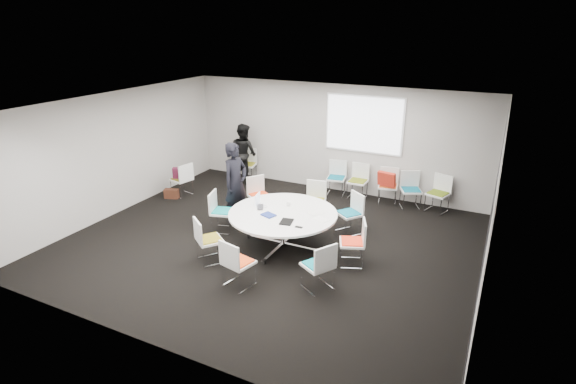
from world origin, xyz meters
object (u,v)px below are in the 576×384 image
at_px(chair_ring_b, 349,221).
at_px(chair_person_back, 247,170).
at_px(chair_ring_d, 260,202).
at_px(chair_ring_e, 222,219).
at_px(cup, 288,204).
at_px(maroon_bag, 181,173).
at_px(chair_ring_g, 238,271).
at_px(chair_spare_left, 182,186).
at_px(chair_back_d, 410,197).
at_px(person_back, 244,153).
at_px(chair_ring_a, 352,251).
at_px(chair_ring_h, 318,274).
at_px(chair_ring_f, 209,248).
at_px(conference_table, 283,222).
at_px(laptop, 262,207).
at_px(chair_ring_c, 314,208).
at_px(chair_back_e, 437,200).
at_px(person_main, 236,183).
at_px(chair_back_b, 357,188).
at_px(chair_back_c, 387,193).
at_px(brown_bag, 172,194).
at_px(chair_back_a, 336,184).

height_order(chair_ring_b, chair_person_back, same).
height_order(chair_ring_d, chair_ring_e, same).
xyz_separation_m(cup, maroon_bag, (-3.56, 0.99, -0.16)).
xyz_separation_m(chair_ring_g, chair_spare_left, (-3.57, 2.99, 0.00)).
bearing_deg(cup, chair_back_d, 55.36).
xyz_separation_m(chair_person_back, person_back, (0.00, -0.17, 0.55)).
relative_size(chair_ring_a, chair_ring_h, 1.00).
bearing_deg(chair_ring_f, person_back, 149.85).
xyz_separation_m(chair_ring_e, chair_person_back, (-1.25, 3.13, 0.00)).
bearing_deg(person_back, chair_ring_e, 132.76).
xyz_separation_m(chair_ring_d, chair_ring_e, (-0.26, -1.17, 0.00)).
bearing_deg(conference_table, laptop, 175.31).
bearing_deg(chair_ring_e, person_back, -172.59).
relative_size(chair_ring_h, chair_person_back, 1.00).
distance_m(chair_ring_a, chair_ring_c, 2.11).
bearing_deg(chair_ring_a, chair_back_e, -38.96).
distance_m(chair_back_e, person_main, 4.78).
height_order(chair_ring_h, person_back, person_back).
height_order(chair_ring_d, chair_ring_h, same).
xyz_separation_m(chair_ring_a, cup, (-1.53, 0.44, 0.50)).
relative_size(conference_table, cup, 23.90).
distance_m(chair_back_b, person_back, 3.31).
height_order(chair_ring_c, person_back, person_back).
relative_size(chair_ring_e, chair_back_d, 1.00).
bearing_deg(chair_back_c, person_main, 32.77).
height_order(conference_table, brown_bag, conference_table).
bearing_deg(chair_ring_d, chair_back_c, 160.37).
height_order(conference_table, chair_ring_c, chair_ring_c).
bearing_deg(person_back, chair_person_back, -68.95).
bearing_deg(chair_back_c, maroon_bag, 10.50).
distance_m(chair_ring_b, chair_ring_c, 1.00).
bearing_deg(chair_ring_g, chair_ring_a, 59.41).
bearing_deg(chair_ring_a, chair_spare_left, 52.63).
distance_m(chair_ring_a, chair_back_e, 3.43).
bearing_deg(conference_table, chair_ring_f, -129.41).
relative_size(chair_ring_d, chair_ring_h, 1.00).
xyz_separation_m(chair_ring_e, chair_back_a, (1.43, 3.14, 0.00)).
bearing_deg(person_main, chair_ring_f, -153.05).
bearing_deg(laptop, chair_back_d, -65.10).
height_order(chair_ring_b, chair_back_c, same).
bearing_deg(chair_back_c, person_back, -7.60).
distance_m(chair_ring_h, person_main, 3.28).
bearing_deg(chair_ring_b, chair_back_c, -61.69).
distance_m(chair_back_a, maroon_bag, 4.02).
xyz_separation_m(cup, brown_bag, (-3.69, 0.72, -0.66)).
bearing_deg(chair_ring_a, brown_bag, 55.82).
height_order(chair_ring_e, chair_back_d, same).
distance_m(chair_ring_e, brown_bag, 2.49).
distance_m(chair_ring_c, chair_ring_g, 3.13).
relative_size(chair_ring_b, chair_back_c, 1.00).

